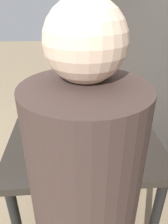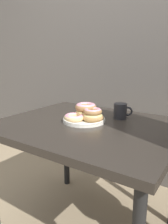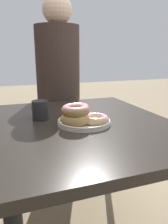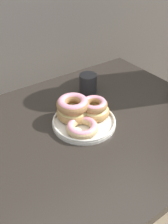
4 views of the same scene
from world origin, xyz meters
name	(u,v)px [view 4 (image 4 of 4)]	position (x,y,z in m)	size (l,w,h in m)	color
dining_table	(93,138)	(0.00, 0.29, 0.67)	(1.05, 0.86, 0.75)	#28231E
donut_plate	(82,114)	(-0.03, 0.32, 0.80)	(0.28, 0.27, 0.10)	silver
coffee_mug	(88,84)	(0.12, 0.49, 0.80)	(0.11, 0.08, 0.10)	#232326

